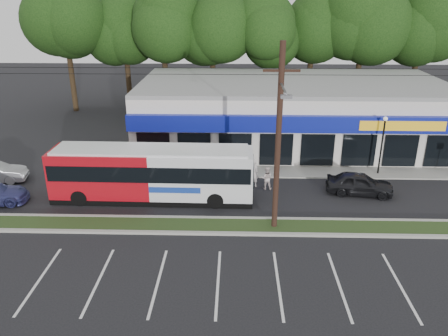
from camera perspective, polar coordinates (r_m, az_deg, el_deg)
ground at (r=23.57m, az=-0.64°, el=-8.88°), size 120.00×120.00×0.00m
grass_strip at (r=24.40m, az=-0.55°, el=-7.55°), size 40.00×1.60×0.12m
curb_south at (r=23.66m, az=-0.63°, el=-8.55°), size 40.00×0.25×0.14m
curb_north at (r=25.14m, az=-0.48°, el=-6.58°), size 40.00×0.25×0.14m
sidewalk at (r=31.87m, az=9.00°, el=-0.48°), size 32.00×2.20×0.10m
strip_mall at (r=37.63m, az=8.75°, el=7.23°), size 25.00×12.55×5.30m
utility_pole at (r=22.26m, az=6.72°, el=4.37°), size 50.00×2.77×10.00m
lamp_post at (r=32.15m, az=20.01°, el=3.61°), size 0.30×0.30×4.25m
tree_line at (r=46.46m, az=5.77°, el=17.38°), size 46.76×6.76×11.83m
metrobus at (r=27.26m, az=-9.32°, el=-0.56°), size 12.45×2.82×3.33m
car_dark at (r=29.26m, az=17.28°, el=-1.94°), size 4.40×2.33×1.43m
pedestrian_a at (r=28.88m, az=3.81°, el=-0.67°), size 0.82×0.65×1.97m
pedestrian_b at (r=28.74m, az=5.57°, el=-1.30°), size 0.77×0.61×1.55m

